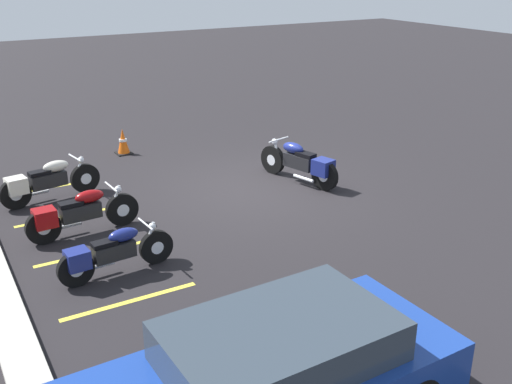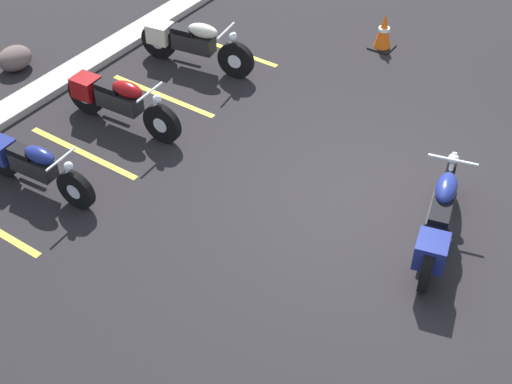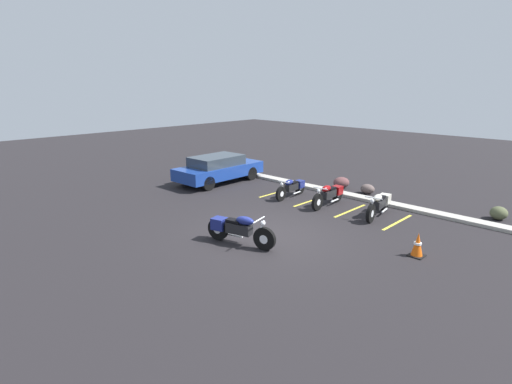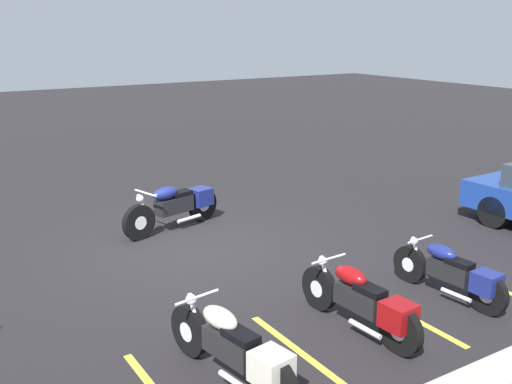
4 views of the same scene
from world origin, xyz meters
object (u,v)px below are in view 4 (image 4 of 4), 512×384
object	(u,v)px
motorcycle_navy_featured	(177,205)
parked_bike_1	(363,302)
parked_bike_2	(235,349)
parked_bike_0	(453,273)

from	to	relation	value
motorcycle_navy_featured	parked_bike_1	distance (m)	5.14
parked_bike_1	parked_bike_2	size ratio (longest dim) A/B	0.99
motorcycle_navy_featured	parked_bike_2	xyz separation A→B (m)	(1.73, 5.28, -0.02)
motorcycle_navy_featured	parked_bike_0	xyz separation A→B (m)	(-2.06, 5.07, -0.06)
parked_bike_1	motorcycle_navy_featured	bearing A→B (deg)	-0.46
parked_bike_0	parked_bike_1	bearing A→B (deg)	87.75
motorcycle_navy_featured	parked_bike_0	bearing A→B (deg)	97.62
motorcycle_navy_featured	parked_bike_2	size ratio (longest dim) A/B	1.04
parked_bike_0	parked_bike_2	world-z (taller)	parked_bike_2
motorcycle_navy_featured	parked_bike_0	distance (m)	5.47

